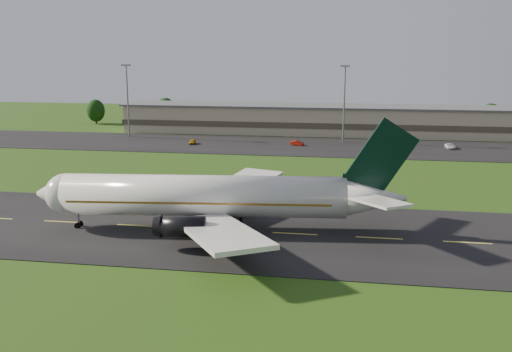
% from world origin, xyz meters
% --- Properties ---
extents(ground, '(360.00, 360.00, 0.00)m').
position_xyz_m(ground, '(0.00, 0.00, 0.00)').
color(ground, '#1E4511').
rests_on(ground, ground).
extents(taxiway, '(220.00, 30.00, 0.10)m').
position_xyz_m(taxiway, '(0.00, 0.00, 0.05)').
color(taxiway, black).
rests_on(taxiway, ground).
extents(apron, '(260.00, 30.00, 0.10)m').
position_xyz_m(apron, '(0.00, 72.00, 0.05)').
color(apron, black).
rests_on(apron, ground).
extents(airliner, '(51.23, 41.94, 15.57)m').
position_xyz_m(airliner, '(-11.53, 0.09, 4.66)').
color(airliner, white).
rests_on(airliner, ground).
extents(terminal, '(145.00, 16.00, 8.40)m').
position_xyz_m(terminal, '(6.40, 96.18, 3.99)').
color(terminal, tan).
rests_on(terminal, ground).
extents(light_mast_west, '(2.40, 1.20, 20.35)m').
position_xyz_m(light_mast_west, '(-55.00, 80.00, 12.74)').
color(light_mast_west, gray).
rests_on(light_mast_west, ground).
extents(light_mast_centre, '(2.40, 1.20, 20.35)m').
position_xyz_m(light_mast_centre, '(5.00, 80.00, 12.74)').
color(light_mast_centre, gray).
rests_on(light_mast_centre, ground).
extents(tree_line, '(201.00, 9.09, 10.23)m').
position_xyz_m(tree_line, '(44.97, 106.30, 4.94)').
color(tree_line, black).
rests_on(tree_line, ground).
extents(service_vehicle_a, '(1.92, 3.77, 1.23)m').
position_xyz_m(service_vehicle_a, '(-33.80, 70.36, 0.71)').
color(service_vehicle_a, '#C4870B').
rests_on(service_vehicle_a, apron).
extents(service_vehicle_b, '(3.79, 2.10, 1.18)m').
position_xyz_m(service_vehicle_b, '(-6.60, 72.72, 0.69)').
color(service_vehicle_b, '#A3170A').
rests_on(service_vehicle_b, apron).
extents(service_vehicle_c, '(2.19, 4.49, 1.23)m').
position_xyz_m(service_vehicle_c, '(31.55, 74.03, 0.71)').
color(service_vehicle_c, silver).
rests_on(service_vehicle_c, apron).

